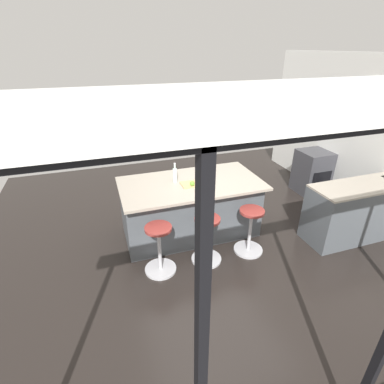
{
  "coord_description": "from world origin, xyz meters",
  "views": [
    {
      "loc": [
        1.66,
        3.66,
        2.83
      ],
      "look_at": [
        0.37,
        -0.17,
        0.8
      ],
      "focal_mm": 27.42,
      "sensor_mm": 36.0,
      "label": 1
    }
  ],
  "objects_px": {
    "apple_green": "(192,183)",
    "kitchen_island": "(190,207)",
    "stool_near_camera": "(160,250)",
    "apple_red": "(199,180)",
    "cutting_board": "(193,184)",
    "water_bottle": "(175,175)",
    "stool_middle": "(207,241)",
    "oven_range": "(312,172)",
    "stool_by_window": "(250,232)"
  },
  "relations": [
    {
      "from": "stool_middle",
      "to": "water_bottle",
      "type": "distance_m",
      "value": 1.11
    },
    {
      "from": "stool_by_window",
      "to": "apple_red",
      "type": "xyz_separation_m",
      "value": [
        0.58,
        -0.65,
        0.66
      ]
    },
    {
      "from": "stool_near_camera",
      "to": "water_bottle",
      "type": "bearing_deg",
      "value": -119.84
    },
    {
      "from": "cutting_board",
      "to": "apple_red",
      "type": "xyz_separation_m",
      "value": [
        -0.1,
        -0.01,
        0.05
      ]
    },
    {
      "from": "cutting_board",
      "to": "kitchen_island",
      "type": "bearing_deg",
      "value": -86.17
    },
    {
      "from": "stool_middle",
      "to": "cutting_board",
      "type": "distance_m",
      "value": 0.88
    },
    {
      "from": "stool_near_camera",
      "to": "apple_green",
      "type": "xyz_separation_m",
      "value": [
        -0.65,
        -0.56,
        0.66
      ]
    },
    {
      "from": "cutting_board",
      "to": "water_bottle",
      "type": "xyz_separation_m",
      "value": [
        0.23,
        -0.17,
        0.11
      ]
    },
    {
      "from": "stool_middle",
      "to": "apple_green",
      "type": "height_order",
      "value": "apple_green"
    },
    {
      "from": "oven_range",
      "to": "stool_middle",
      "type": "xyz_separation_m",
      "value": [
        2.92,
        1.42,
        -0.11
      ]
    },
    {
      "from": "kitchen_island",
      "to": "stool_by_window",
      "type": "xyz_separation_m",
      "value": [
        -0.69,
        0.76,
        -0.14
      ]
    },
    {
      "from": "apple_red",
      "to": "kitchen_island",
      "type": "bearing_deg",
      "value": -47.09
    },
    {
      "from": "oven_range",
      "to": "stool_near_camera",
      "type": "distance_m",
      "value": 3.88
    },
    {
      "from": "stool_near_camera",
      "to": "cutting_board",
      "type": "height_order",
      "value": "cutting_board"
    },
    {
      "from": "oven_range",
      "to": "apple_red",
      "type": "height_order",
      "value": "apple_red"
    },
    {
      "from": "apple_green",
      "to": "kitchen_island",
      "type": "bearing_deg",
      "value": -99.11
    },
    {
      "from": "kitchen_island",
      "to": "water_bottle",
      "type": "distance_m",
      "value": 0.63
    },
    {
      "from": "cutting_board",
      "to": "water_bottle",
      "type": "relative_size",
      "value": 1.15
    },
    {
      "from": "apple_green",
      "to": "stool_near_camera",
      "type": "bearing_deg",
      "value": 40.34
    },
    {
      "from": "kitchen_island",
      "to": "apple_green",
      "type": "xyz_separation_m",
      "value": [
        0.03,
        0.2,
        0.52
      ]
    },
    {
      "from": "water_bottle",
      "to": "apple_red",
      "type": "bearing_deg",
      "value": 154.59
    },
    {
      "from": "apple_green",
      "to": "oven_range",
      "type": "bearing_deg",
      "value": -163.68
    },
    {
      "from": "apple_green",
      "to": "water_bottle",
      "type": "height_order",
      "value": "water_bottle"
    },
    {
      "from": "apple_red",
      "to": "stool_by_window",
      "type": "bearing_deg",
      "value": 131.97
    },
    {
      "from": "oven_range",
      "to": "kitchen_island",
      "type": "bearing_deg",
      "value": 12.74
    },
    {
      "from": "oven_range",
      "to": "cutting_board",
      "type": "height_order",
      "value": "cutting_board"
    },
    {
      "from": "stool_middle",
      "to": "apple_red",
      "type": "height_order",
      "value": "apple_red"
    },
    {
      "from": "oven_range",
      "to": "cutting_board",
      "type": "xyz_separation_m",
      "value": [
        2.91,
        0.78,
        0.5
      ]
    },
    {
      "from": "cutting_board",
      "to": "water_bottle",
      "type": "bearing_deg",
      "value": -35.6
    },
    {
      "from": "stool_by_window",
      "to": "apple_red",
      "type": "relative_size",
      "value": 8.86
    },
    {
      "from": "apple_green",
      "to": "water_bottle",
      "type": "distance_m",
      "value": 0.32
    },
    {
      "from": "kitchen_island",
      "to": "stool_middle",
      "type": "relative_size",
      "value": 3.04
    },
    {
      "from": "stool_near_camera",
      "to": "apple_green",
      "type": "relative_size",
      "value": 9.94
    },
    {
      "from": "kitchen_island",
      "to": "oven_range",
      "type": "bearing_deg",
      "value": -167.26
    },
    {
      "from": "stool_near_camera",
      "to": "kitchen_island",
      "type": "bearing_deg",
      "value": -132.11
    },
    {
      "from": "apple_red",
      "to": "water_bottle",
      "type": "bearing_deg",
      "value": -25.41
    },
    {
      "from": "oven_range",
      "to": "apple_green",
      "type": "bearing_deg",
      "value": 16.32
    },
    {
      "from": "stool_middle",
      "to": "apple_red",
      "type": "xyz_separation_m",
      "value": [
        -0.11,
        -0.65,
        0.66
      ]
    },
    {
      "from": "stool_by_window",
      "to": "stool_middle",
      "type": "relative_size",
      "value": 1.0
    },
    {
      "from": "stool_by_window",
      "to": "apple_green",
      "type": "height_order",
      "value": "apple_green"
    },
    {
      "from": "stool_near_camera",
      "to": "apple_red",
      "type": "bearing_deg",
      "value": -140.91
    },
    {
      "from": "oven_range",
      "to": "cutting_board",
      "type": "bearing_deg",
      "value": 15.09
    },
    {
      "from": "kitchen_island",
      "to": "apple_green",
      "type": "relative_size",
      "value": 30.2
    },
    {
      "from": "kitchen_island",
      "to": "water_bottle",
      "type": "bearing_deg",
      "value": -10.82
    },
    {
      "from": "oven_range",
      "to": "apple_green",
      "type": "distance_m",
      "value": 3.12
    },
    {
      "from": "kitchen_island",
      "to": "apple_green",
      "type": "distance_m",
      "value": 0.56
    },
    {
      "from": "apple_green",
      "to": "water_bottle",
      "type": "bearing_deg",
      "value": -51.99
    },
    {
      "from": "kitchen_island",
      "to": "water_bottle",
      "type": "xyz_separation_m",
      "value": [
        0.23,
        -0.04,
        0.59
      ]
    },
    {
      "from": "apple_green",
      "to": "water_bottle",
      "type": "xyz_separation_m",
      "value": [
        0.19,
        -0.25,
        0.07
      ]
    },
    {
      "from": "cutting_board",
      "to": "stool_middle",
      "type": "bearing_deg",
      "value": 89.25
    }
  ]
}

